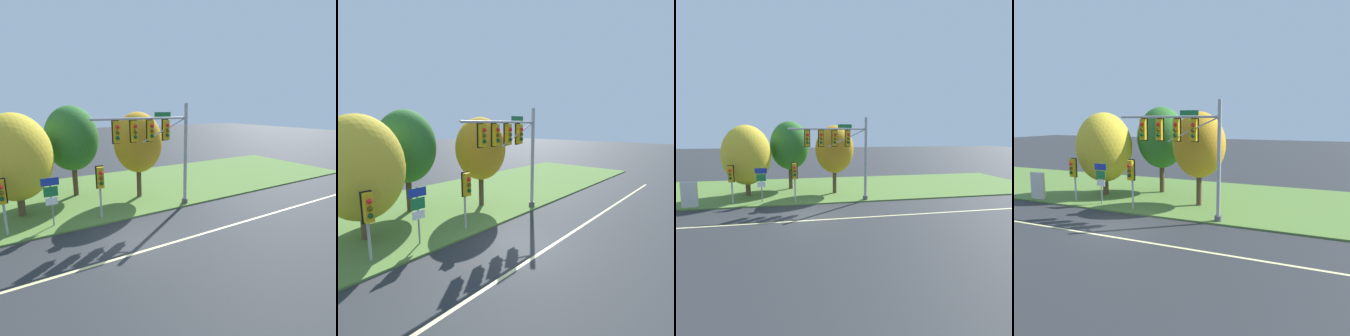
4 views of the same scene
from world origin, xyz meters
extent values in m
plane|color=#282B2D|center=(0.00, 0.00, 0.00)|extent=(160.00, 160.00, 0.00)
cube|color=beige|center=(0.00, -1.20, 0.00)|extent=(36.00, 0.16, 0.01)
cube|color=#517533|center=(0.00, 8.25, 0.05)|extent=(48.00, 11.50, 0.10)
cylinder|color=#9EA0A5|center=(4.95, 2.98, 3.44)|extent=(0.22, 0.22, 6.69)
cylinder|color=#4C4C51|center=(4.95, 2.98, 0.25)|extent=(0.40, 0.40, 0.30)
cylinder|color=#9EA0A5|center=(1.89, 2.98, 5.87)|extent=(6.13, 0.14, 0.14)
cylinder|color=#9EA0A5|center=(3.42, 2.98, 5.17)|extent=(3.10, 0.08, 1.47)
cube|color=gold|center=(3.49, 2.98, 5.14)|extent=(0.34, 0.28, 1.22)
cube|color=black|center=(3.49, 3.14, 5.14)|extent=(0.46, 0.04, 1.34)
sphere|color=red|center=(3.49, 2.80, 5.44)|extent=(0.22, 0.22, 0.22)
sphere|color=#51420C|center=(3.49, 2.80, 5.14)|extent=(0.22, 0.22, 0.22)
sphere|color=#0C4219|center=(3.49, 2.80, 4.84)|extent=(0.22, 0.22, 0.22)
cube|color=gold|center=(2.42, 2.98, 5.14)|extent=(0.34, 0.28, 1.22)
cube|color=black|center=(2.42, 3.14, 5.14)|extent=(0.46, 0.04, 1.34)
sphere|color=red|center=(2.42, 2.80, 5.44)|extent=(0.22, 0.22, 0.22)
sphere|color=#51420C|center=(2.42, 2.80, 5.14)|extent=(0.22, 0.22, 0.22)
sphere|color=#0C4219|center=(2.42, 2.80, 4.84)|extent=(0.22, 0.22, 0.22)
cube|color=gold|center=(1.35, 2.98, 5.14)|extent=(0.34, 0.28, 1.22)
cube|color=black|center=(1.35, 3.14, 5.14)|extent=(0.46, 0.04, 1.34)
sphere|color=red|center=(1.35, 2.80, 5.44)|extent=(0.22, 0.22, 0.22)
sphere|color=#51420C|center=(1.35, 2.80, 5.14)|extent=(0.22, 0.22, 0.22)
sphere|color=#0C4219|center=(1.35, 2.80, 4.84)|extent=(0.22, 0.22, 0.22)
cube|color=gold|center=(0.29, 2.98, 5.14)|extent=(0.34, 0.28, 1.22)
cube|color=black|center=(0.29, 3.14, 5.14)|extent=(0.46, 0.04, 1.34)
sphere|color=red|center=(0.29, 2.80, 5.44)|extent=(0.22, 0.22, 0.22)
sphere|color=#51420C|center=(0.29, 2.80, 5.14)|extent=(0.22, 0.22, 0.22)
sphere|color=#0C4219|center=(0.29, 2.80, 4.84)|extent=(0.22, 0.22, 0.22)
cube|color=#196B33|center=(3.22, 2.93, 6.09)|extent=(1.10, 0.04, 0.28)
cylinder|color=#9EA0A5|center=(-5.56, 3.68, 1.55)|extent=(0.12, 0.12, 2.90)
cube|color=gold|center=(-5.56, 3.48, 2.44)|extent=(0.34, 0.28, 1.22)
cube|color=black|center=(-5.56, 3.64, 2.44)|extent=(0.46, 0.04, 1.34)
sphere|color=red|center=(-5.56, 3.30, 2.74)|extent=(0.22, 0.22, 0.22)
sphere|color=#51420C|center=(-5.56, 3.30, 2.44)|extent=(0.22, 0.22, 0.22)
sphere|color=#0C4219|center=(-5.56, 3.30, 2.14)|extent=(0.22, 0.22, 0.22)
cylinder|color=#9EA0A5|center=(-0.74, 3.32, 1.64)|extent=(0.12, 0.12, 3.07)
cube|color=gold|center=(-0.74, 3.12, 2.61)|extent=(0.34, 0.28, 1.22)
cube|color=black|center=(-0.74, 3.28, 2.61)|extent=(0.46, 0.04, 1.34)
sphere|color=red|center=(-0.74, 2.94, 2.91)|extent=(0.22, 0.22, 0.22)
sphere|color=#51420C|center=(-0.74, 2.94, 2.61)|extent=(0.22, 0.22, 0.22)
sphere|color=#0C4219|center=(-0.74, 2.94, 2.31)|extent=(0.22, 0.22, 0.22)
cylinder|color=slate|center=(-3.34, 3.61, 1.49)|extent=(0.08, 0.08, 2.78)
cube|color=#193399|center=(-3.34, 3.58, 2.62)|extent=(0.91, 0.03, 0.42)
cube|color=#197238|center=(-3.34, 3.58, 2.07)|extent=(0.72, 0.03, 0.55)
cube|color=white|center=(-3.34, 3.58, 1.53)|extent=(0.62, 0.03, 0.41)
cylinder|color=brown|center=(-4.80, 6.13, 1.32)|extent=(0.41, 0.41, 2.43)
ellipsoid|color=gold|center=(-4.80, 6.13, 3.67)|extent=(4.12, 4.12, 5.15)
cylinder|color=#4C3823|center=(-1.17, 8.43, 1.71)|extent=(0.37, 0.37, 3.22)
ellipsoid|color=#2D6B28|center=(-1.17, 8.43, 4.35)|extent=(3.72, 3.72, 4.65)
cylinder|color=#4C3823|center=(2.81, 5.80, 1.63)|extent=(0.34, 0.34, 3.05)
ellipsoid|color=#C68C1E|center=(2.81, 5.80, 4.09)|extent=(3.42, 3.42, 4.27)
camera|label=1|loc=(-4.63, -11.23, 6.44)|focal=28.00mm
camera|label=2|loc=(-9.48, -7.29, 5.73)|focal=28.00mm
camera|label=3|loc=(-0.60, -17.50, 5.61)|focal=28.00mm
camera|label=4|loc=(9.86, -14.13, 5.73)|focal=35.00mm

